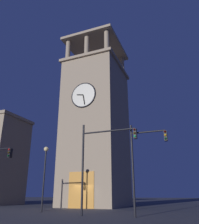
{
  "coord_description": "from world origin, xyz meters",
  "views": [
    {
      "loc": [
        -12.23,
        25.15,
        1.47
      ],
      "look_at": [
        -0.19,
        -4.22,
        12.78
      ],
      "focal_mm": 37.24,
      "sensor_mm": 36.0,
      "label": 1
    }
  ],
  "objects_px": {
    "traffic_signal_near": "(98,153)",
    "traffic_signal_far": "(142,156)",
    "street_lamp": "(45,166)",
    "clocktower": "(96,128)"
  },
  "relations": [
    {
      "from": "clocktower",
      "to": "traffic_signal_near",
      "type": "relative_size",
      "value": 3.96
    },
    {
      "from": "street_lamp",
      "to": "traffic_signal_near",
      "type": "bearing_deg",
      "value": 162.82
    },
    {
      "from": "traffic_signal_far",
      "to": "street_lamp",
      "type": "bearing_deg",
      "value": -9.24
    },
    {
      "from": "traffic_signal_near",
      "to": "street_lamp",
      "type": "xyz_separation_m",
      "value": [
        6.2,
        -1.92,
        -0.51
      ]
    },
    {
      "from": "clocktower",
      "to": "traffic_signal_near",
      "type": "xyz_separation_m",
      "value": [
        -5.65,
        12.8,
        -5.95
      ]
    },
    {
      "from": "clocktower",
      "to": "traffic_signal_far",
      "type": "relative_size",
      "value": 4.18
    },
    {
      "from": "clocktower",
      "to": "traffic_signal_near",
      "type": "distance_m",
      "value": 15.21
    },
    {
      "from": "clocktower",
      "to": "street_lamp",
      "type": "xyz_separation_m",
      "value": [
        0.55,
        10.89,
        -6.45
      ]
    },
    {
      "from": "traffic_signal_near",
      "to": "traffic_signal_far",
      "type": "distance_m",
      "value": 3.37
    },
    {
      "from": "traffic_signal_near",
      "to": "street_lamp",
      "type": "height_order",
      "value": "traffic_signal_near"
    }
  ]
}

